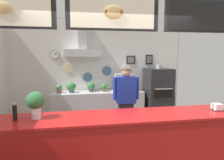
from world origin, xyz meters
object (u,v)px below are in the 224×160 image
basil_vase (36,103)px  espresso_machine (123,82)px  potted_oregano (91,86)px  napkin_holder (217,107)px  pepper_grinder (15,111)px  shop_worker (126,102)px  potted_sage (59,88)px  pizza_oven (158,95)px  potted_rosemary (71,87)px  potted_thyme (104,87)px

basil_vase → espresso_machine: bearing=54.0°
espresso_machine → potted_oregano: espresso_machine is taller
potted_oregano → basil_vase: 2.70m
potted_oregano → basil_vase: size_ratio=0.66×
napkin_holder → basil_vase: bearing=179.2°
pepper_grinder → shop_worker: bearing=35.5°
shop_worker → potted_sage: shop_worker is taller
pizza_oven → potted_oregano: size_ratio=6.49×
potted_rosemary → potted_oregano: 0.53m
espresso_machine → basil_vase: basil_vase is taller
shop_worker → potted_oregano: (-0.68, 1.26, 0.16)m
shop_worker → espresso_machine: size_ratio=3.36×
pizza_oven → basil_vase: size_ratio=4.28×
pizza_oven → basil_vase: (-2.78, -2.37, 0.48)m
shop_worker → pepper_grinder: size_ratio=6.47×
pizza_oven → potted_thyme: 1.55m
espresso_machine → basil_vase: size_ratio=1.28×
espresso_machine → potted_sage: 1.74m
potted_sage → shop_worker: bearing=-38.2°
potted_oregano → potted_rosemary: bearing=-175.0°
potted_thyme → potted_sage: 1.19m
shop_worker → basil_vase: 2.06m
pepper_grinder → napkin_holder: size_ratio=1.51×
potted_sage → potted_oregano: 0.85m
pepper_grinder → napkin_holder: pepper_grinder is taller
potted_thyme → potted_oregano: size_ratio=0.89×
espresso_machine → potted_thyme: espresso_machine is taller
napkin_holder → basil_vase: size_ratio=0.44×
potted_sage → potted_rosemary: (0.32, 0.01, 0.02)m
potted_oregano → espresso_machine: bearing=-3.6°
potted_oregano → basil_vase: basil_vase is taller
potted_sage → pepper_grinder: 2.54m
shop_worker → potted_thyme: shop_worker is taller
pizza_oven → potted_sage: (-2.72, 0.10, 0.27)m
potted_sage → potted_rosemary: potted_rosemary is taller
potted_sage → basil_vase: bearing=-91.5°
shop_worker → espresso_machine: bearing=-98.0°
pizza_oven → napkin_holder: 2.43m
potted_thyme → pepper_grinder: pepper_grinder is taller
potted_rosemary → pepper_grinder: bearing=-104.3°
pizza_oven → basil_vase: bearing=-139.5°
potted_thyme → potted_oregano: potted_oregano is taller
espresso_machine → potted_thyme: (-0.55, -0.01, -0.11)m
potted_sage → basil_vase: size_ratio=0.60×
pizza_oven → potted_rosemary: (-2.40, 0.11, 0.29)m
shop_worker → espresso_machine: shop_worker is taller
napkin_holder → espresso_machine: bearing=110.9°
shop_worker → potted_thyme: 1.24m
shop_worker → potted_sage: bearing=-36.0°
potted_sage → espresso_machine: bearing=0.1°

